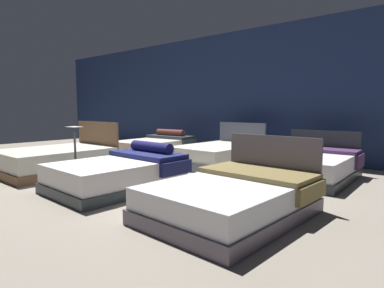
# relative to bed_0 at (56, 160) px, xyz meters

# --- Properties ---
(ground_plane) EXTENTS (18.00, 18.00, 0.02)m
(ground_plane) POSITION_rel_bed_0_xyz_m (2.19, 0.94, -0.27)
(ground_plane) COLOR gray
(showroom_back_wall) EXTENTS (18.00, 0.06, 3.50)m
(showroom_back_wall) POSITION_rel_bed_0_xyz_m (2.19, 4.62, 1.49)
(showroom_back_wall) COLOR navy
(showroom_back_wall) RESTS_ON ground_plane
(bed_0) EXTENTS (1.69, 2.16, 1.04)m
(bed_0) POSITION_rel_bed_0_xyz_m (0.00, 0.00, 0.00)
(bed_0) COLOR brown
(bed_0) RESTS_ON ground_plane
(bed_1) EXTENTS (1.61, 2.13, 0.74)m
(bed_1) POSITION_rel_bed_0_xyz_m (2.17, -0.01, 0.00)
(bed_1) COLOR #272E32
(bed_1) RESTS_ON ground_plane
(bed_2) EXTENTS (1.66, 2.16, 0.95)m
(bed_2) POSITION_rel_bed_0_xyz_m (4.40, -0.01, -0.02)
(bed_2) COLOR #554D59
(bed_2) RESTS_ON ground_plane
(bed_3) EXTENTS (1.56, 2.10, 0.74)m
(bed_3) POSITION_rel_bed_0_xyz_m (0.06, 2.80, 0.01)
(bed_3) COLOR #292635
(bed_3) RESTS_ON ground_plane
(bed_4) EXTENTS (1.55, 2.11, 0.99)m
(bed_4) POSITION_rel_bed_0_xyz_m (2.18, 2.85, -0.01)
(bed_4) COLOR #4C5160
(bed_4) RESTS_ON ground_plane
(bed_5) EXTENTS (1.60, 2.06, 0.87)m
(bed_5) POSITION_rel_bed_0_xyz_m (4.33, 2.78, -0.01)
(bed_5) COLOR #2A3033
(bed_5) RESTS_ON ground_plane
(price_sign) EXTENTS (0.28, 0.24, 1.01)m
(price_sign) POSITION_rel_bed_0_xyz_m (1.11, -0.19, 0.13)
(price_sign) COLOR #3F3F44
(price_sign) RESTS_ON ground_plane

